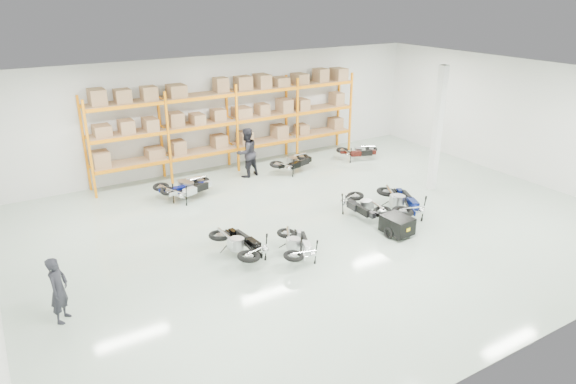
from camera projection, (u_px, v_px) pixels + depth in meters
room at (325, 157)px, 15.26m from camera, size 18.00×18.00×18.00m
pallet_rack at (232, 114)px, 20.38m from camera, size 11.28×0.98×3.62m
structural_column at (437, 130)px, 18.16m from camera, size 0.25×0.25×4.50m
moto_blue_centre at (402, 198)px, 16.57m from camera, size 1.70×2.21×1.29m
moto_silver_left at (297, 241)px, 14.00m from camera, size 1.37×1.80×1.05m
moto_black_far_left at (240, 240)px, 13.91m from camera, size 1.08×1.89×1.17m
moto_touring_right at (363, 202)px, 16.47m from camera, size 0.90×1.73×1.11m
trailer at (397, 225)px, 15.26m from camera, size 0.77×1.47×0.61m
moto_back_a at (182, 183)px, 18.08m from camera, size 1.75×0.94×1.10m
moto_back_b at (189, 185)px, 17.92m from camera, size 1.88×1.30×1.11m
moto_back_c at (293, 159)px, 20.56m from camera, size 1.87×1.24×1.11m
moto_back_d at (358, 149)px, 22.04m from camera, size 1.74×1.32×1.01m
person_left at (59, 290)px, 11.21m from camera, size 0.63×0.68×1.56m
person_back at (247, 153)px, 19.91m from camera, size 1.09×0.94×1.95m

